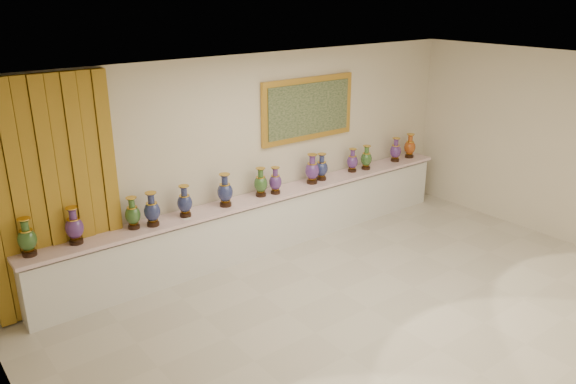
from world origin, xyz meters
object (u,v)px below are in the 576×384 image
at_px(counter, 265,222).
at_px(vase_1, 74,227).
at_px(vase_0, 27,239).
at_px(vase_2, 133,214).

bearing_deg(counter, vase_1, 179.82).
bearing_deg(vase_0, vase_2, 0.04).
height_order(counter, vase_1, vase_1).
bearing_deg(counter, vase_2, 179.71).
xyz_separation_m(counter, vase_2, (-2.11, 0.01, 0.66)).
relative_size(vase_1, vase_2, 1.10).
xyz_separation_m(vase_1, vase_2, (0.75, 0.00, -0.02)).
relative_size(counter, vase_1, 15.23).
height_order(counter, vase_0, vase_0).
height_order(vase_0, vase_1, vase_1).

